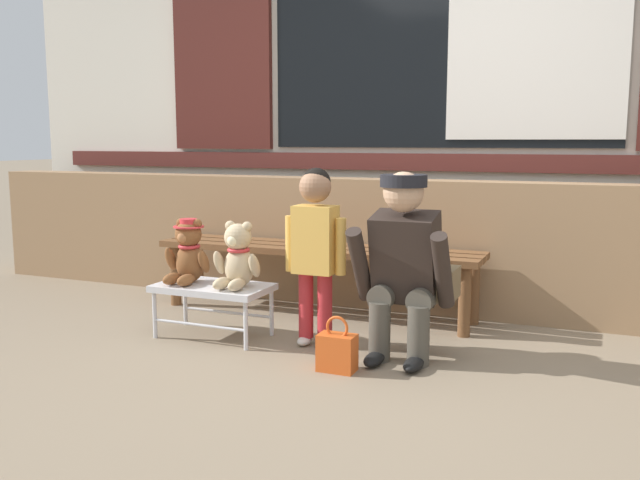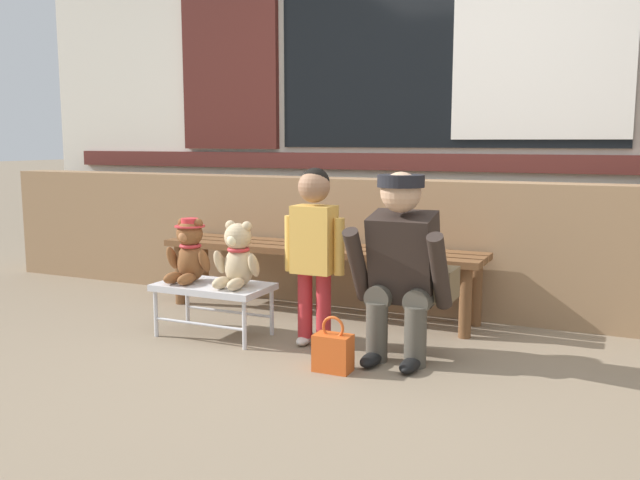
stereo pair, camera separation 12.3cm
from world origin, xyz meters
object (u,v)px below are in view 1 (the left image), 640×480
Objects in this scene: adult_crouching at (406,265)px; handbag_on_ground at (337,352)px; wooden_bench_long at (316,256)px; child_standing at (315,237)px; small_display_bench at (213,290)px; teddy_bear_with_hat at (188,252)px; teddy_bear_plain at (237,258)px.

adult_crouching reaches higher than handbag_on_ground.
wooden_bench_long is 1.01m from adult_crouching.
small_display_bench is at bearing -173.16° from child_standing.
teddy_bear_plain is at bearing -0.13° from teddy_bear_with_hat.
wooden_bench_long reaches higher than small_display_bench.
teddy_bear_with_hat is 1.26m from adult_crouching.
adult_crouching is (0.77, -0.65, 0.11)m from wooden_bench_long.
child_standing reaches higher than handbag_on_ground.
wooden_bench_long is at bearing 76.18° from teddy_bear_plain.
handbag_on_ground is (0.70, -0.27, -0.37)m from teddy_bear_plain.
teddy_bear_plain is 1.34× the size of handbag_on_ground.
child_standing reaches higher than teddy_bear_plain.
handbag_on_ground is at bearing -21.33° from teddy_bear_plain.
teddy_bear_with_hat is 1.12m from handbag_on_ground.
child_standing is at bearing 177.14° from adult_crouching.
handbag_on_ground is (0.86, -0.27, -0.17)m from small_display_bench.
wooden_bench_long is 0.72m from teddy_bear_plain.
teddy_bear_plain is 0.38× the size of adult_crouching.
adult_crouching is at bearing 2.71° from teddy_bear_plain.
small_display_bench is at bearing 162.48° from handbag_on_ground.
adult_crouching is at bearing -40.09° from wooden_bench_long.
small_display_bench is 0.67× the size of adult_crouching.
teddy_bear_with_hat reaches higher than wooden_bench_long.
teddy_bear_with_hat is at bearing -125.29° from wooden_bench_long.
teddy_bear_plain is at bearing -103.82° from wooden_bench_long.
teddy_bear_plain is at bearing 0.51° from small_display_bench.
wooden_bench_long is 0.78m from small_display_bench.
child_standing is 1.01× the size of adult_crouching.
small_display_bench is 1.76× the size of teddy_bear_plain.
child_standing is (0.44, 0.07, 0.13)m from teddy_bear_plain.
adult_crouching is 3.49× the size of handbag_on_ground.
wooden_bench_long is 2.21× the size of adult_crouching.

